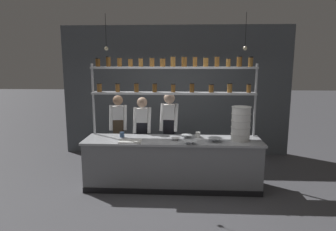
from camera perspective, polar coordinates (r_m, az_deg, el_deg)
ground_plane at (r=5.82m, az=0.84°, el=-13.35°), size 40.00×40.00×0.00m
back_wall at (r=7.52m, az=1.47°, el=4.66°), size 5.65×0.12×3.20m
prep_counter at (r=5.65m, az=0.85°, el=-9.08°), size 3.25×0.76×0.92m
spice_shelf_unit at (r=5.68m, az=1.10°, el=6.53°), size 3.14×0.28×2.43m
chef_left at (r=6.41m, az=-9.38°, el=-2.40°), size 0.39×0.31×1.64m
chef_center at (r=6.12m, az=-4.87°, el=-2.99°), size 0.36×0.29×1.63m
chef_right at (r=6.04m, az=0.26°, el=-2.48°), size 0.38×0.32×1.72m
container_stack at (r=5.53m, az=13.70°, el=-1.50°), size 0.35×0.35×0.62m
cutting_board at (r=5.38m, az=-7.18°, el=-4.87°), size 0.40×0.26×0.02m
prep_bowl_near_left at (r=5.63m, az=3.61°, el=-3.98°), size 0.21×0.21×0.06m
prep_bowl_center_front at (r=5.45m, az=1.52°, el=-4.50°), size 0.16×0.16×0.05m
prep_bowl_center_back at (r=5.41m, az=8.95°, el=-4.60°), size 0.25×0.25×0.07m
prep_bowl_near_right at (r=5.20m, az=4.28°, el=-5.14°), size 0.23×0.23×0.06m
serving_cup_front at (r=5.65m, az=5.70°, el=-3.67°), size 0.09×0.09×0.11m
serving_cup_by_board at (r=5.72m, az=-8.74°, el=-3.62°), size 0.08×0.08×0.10m
pendant_light_row at (r=5.34m, az=1.33°, el=12.98°), size 2.49×0.07×0.63m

